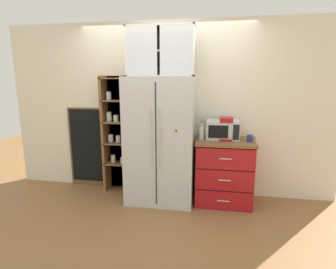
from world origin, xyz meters
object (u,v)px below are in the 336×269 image
object	(u,v)px
microwave	(222,130)
chalkboard_menu	(87,147)
coffee_maker	(226,128)
bottle_clear	(202,132)
refrigerator	(161,140)
mug_navy	(250,138)

from	to	relation	value
microwave	chalkboard_menu	size ratio (longest dim) A/B	0.34
coffee_maker	bottle_clear	world-z (taller)	coffee_maker
refrigerator	bottle_clear	world-z (taller)	refrigerator
refrigerator	coffee_maker	world-z (taller)	refrigerator
coffee_maker	bottle_clear	xyz separation A→B (m)	(-0.32, -0.07, -0.04)
mug_navy	microwave	bearing A→B (deg)	160.82
coffee_maker	mug_navy	distance (m)	0.34
refrigerator	bottle_clear	xyz separation A→B (m)	(0.57, -0.01, 0.14)
coffee_maker	chalkboard_menu	size ratio (longest dim) A/B	0.24
microwave	coffee_maker	distance (m)	0.06
microwave	coffee_maker	xyz separation A→B (m)	(0.04, -0.04, 0.03)
bottle_clear	chalkboard_menu	bearing A→B (deg)	170.30
coffee_maker	chalkboard_menu	distance (m)	2.23
refrigerator	microwave	size ratio (longest dim) A/B	4.00
refrigerator	coffee_maker	xyz separation A→B (m)	(0.89, 0.06, 0.19)
microwave	bottle_clear	world-z (taller)	microwave
microwave	bottle_clear	distance (m)	0.30
refrigerator	microwave	distance (m)	0.87
refrigerator	chalkboard_menu	bearing A→B (deg)	166.52
coffee_maker	chalkboard_menu	xyz separation A→B (m)	(-2.17, 0.25, -0.42)
refrigerator	bottle_clear	distance (m)	0.58
bottle_clear	chalkboard_menu	xyz separation A→B (m)	(-1.85, 0.32, -0.38)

